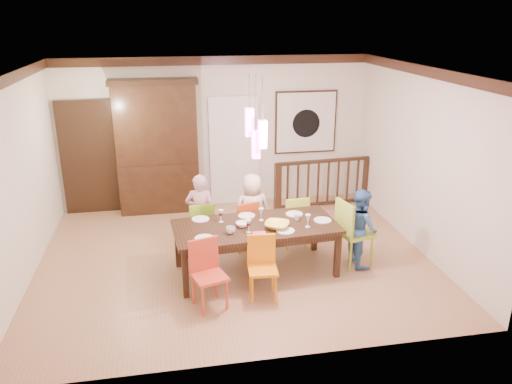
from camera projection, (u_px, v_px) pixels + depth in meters
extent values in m
plane|color=#A1704E|center=(235.00, 258.00, 7.88)|extent=(6.00, 6.00, 0.00)
plane|color=white|center=(232.00, 70.00, 6.90)|extent=(6.00, 6.00, 0.00)
plane|color=beige|center=(216.00, 133.00, 9.70)|extent=(6.00, 0.00, 6.00)
plane|color=beige|center=(18.00, 182.00, 6.88)|extent=(0.00, 5.00, 5.00)
plane|color=beige|center=(421.00, 160.00, 7.89)|extent=(0.00, 5.00, 5.00)
cube|color=black|center=(90.00, 159.00, 9.39)|extent=(1.04, 0.07, 2.24)
cube|color=silver|center=(234.00, 152.00, 9.86)|extent=(0.97, 0.05, 2.22)
cube|color=black|center=(306.00, 122.00, 9.93)|extent=(1.25, 0.04, 1.25)
cube|color=silver|center=(306.00, 122.00, 9.90)|extent=(1.18, 0.02, 1.18)
cylinder|color=black|center=(306.00, 124.00, 9.90)|extent=(0.56, 0.01, 0.56)
cube|color=#FF4CC8|center=(249.00, 122.00, 6.75)|extent=(0.11, 0.11, 0.38)
cylinder|color=black|center=(249.00, 91.00, 6.60)|extent=(0.01, 0.01, 0.46)
cube|color=#FF4CC8|center=(262.00, 134.00, 6.73)|extent=(0.11, 0.11, 0.38)
cylinder|color=black|center=(263.00, 98.00, 6.56)|extent=(0.01, 0.01, 0.61)
cube|color=#FF4CC8|center=(256.00, 144.00, 6.81)|extent=(0.11, 0.11, 0.38)
cylinder|color=black|center=(256.00, 103.00, 6.62)|extent=(0.01, 0.01, 0.76)
cube|color=black|center=(256.00, 227.00, 7.23)|extent=(2.44, 1.25, 0.05)
cube|color=black|center=(180.00, 243.00, 7.59)|extent=(0.09, 0.09, 0.70)
cube|color=black|center=(318.00, 232.00, 7.96)|extent=(0.09, 0.09, 0.70)
cube|color=black|center=(182.00, 271.00, 6.75)|extent=(0.09, 0.09, 0.70)
cube|color=black|center=(337.00, 258.00, 7.12)|extent=(0.09, 0.09, 0.70)
cube|color=black|center=(250.00, 219.00, 7.69)|extent=(2.16, 0.21, 0.10)
cube|color=black|center=(262.00, 245.00, 6.81)|extent=(2.16, 0.21, 0.10)
cube|color=#7EB921|center=(201.00, 227.00, 7.97)|extent=(0.43, 0.43, 0.04)
cube|color=#7EB921|center=(200.00, 214.00, 7.89)|extent=(0.39, 0.08, 0.43)
cylinder|color=#7EB921|center=(192.00, 244.00, 7.87)|extent=(0.03, 0.03, 0.41)
cylinder|color=#7EB921|center=(212.00, 243.00, 7.92)|extent=(0.03, 0.03, 0.41)
cylinder|color=#7EB921|center=(191.00, 236.00, 8.16)|extent=(0.03, 0.03, 0.41)
cylinder|color=#7EB921|center=(210.00, 235.00, 8.21)|extent=(0.03, 0.03, 0.41)
cube|color=#C44814|center=(244.00, 225.00, 8.08)|extent=(0.47, 0.47, 0.04)
cube|color=#C44814|center=(244.00, 212.00, 8.01)|extent=(0.37, 0.14, 0.42)
cylinder|color=#C44814|center=(236.00, 241.00, 7.99)|extent=(0.03, 0.03, 0.40)
cylinder|color=#C44814|center=(255.00, 240.00, 8.04)|extent=(0.03, 0.03, 0.40)
cylinder|color=#C44814|center=(233.00, 233.00, 8.27)|extent=(0.03, 0.03, 0.40)
cylinder|color=#C44814|center=(251.00, 232.00, 8.32)|extent=(0.03, 0.03, 0.40)
cube|color=#B6CE34|center=(293.00, 221.00, 8.18)|extent=(0.43, 0.43, 0.04)
cube|color=#B6CE34|center=(294.00, 208.00, 8.10)|extent=(0.40, 0.07, 0.44)
cylinder|color=#B6CE34|center=(286.00, 238.00, 8.07)|extent=(0.03, 0.03, 0.42)
cylinder|color=#B6CE34|center=(305.00, 237.00, 8.13)|extent=(0.03, 0.03, 0.42)
cylinder|color=#B6CE34|center=(281.00, 230.00, 8.37)|extent=(0.03, 0.03, 0.42)
cylinder|color=#B6CE34|center=(300.00, 229.00, 8.43)|extent=(0.03, 0.03, 0.42)
cube|color=#C23C24|center=(209.00, 277.00, 6.43)|extent=(0.51, 0.51, 0.04)
cube|color=#C23C24|center=(209.00, 260.00, 6.35)|extent=(0.40, 0.16, 0.45)
cylinder|color=#C23C24|center=(198.00, 300.00, 6.32)|extent=(0.04, 0.04, 0.43)
cylinder|color=#C23C24|center=(224.00, 297.00, 6.38)|extent=(0.04, 0.04, 0.43)
cylinder|color=#C23C24|center=(196.00, 287.00, 6.63)|extent=(0.04, 0.04, 0.43)
cylinder|color=#C23C24|center=(221.00, 284.00, 6.68)|extent=(0.04, 0.04, 0.43)
cube|color=orange|center=(263.00, 270.00, 6.66)|extent=(0.41, 0.41, 0.04)
cube|color=orange|center=(263.00, 254.00, 6.58)|extent=(0.39, 0.07, 0.42)
cylinder|color=orange|center=(253.00, 291.00, 6.56)|extent=(0.03, 0.03, 0.40)
cylinder|color=orange|center=(276.00, 288.00, 6.61)|extent=(0.03, 0.03, 0.40)
cylinder|color=orange|center=(249.00, 279.00, 6.84)|extent=(0.03, 0.03, 0.40)
cylinder|color=orange|center=(271.00, 277.00, 6.90)|extent=(0.03, 0.03, 0.40)
cube|color=#93B433|center=(355.00, 233.00, 7.55)|extent=(0.56, 0.56, 0.04)
cube|color=#93B433|center=(356.00, 216.00, 7.45)|extent=(0.15, 0.47, 0.51)
cylinder|color=#93B433|center=(347.00, 255.00, 7.43)|extent=(0.04, 0.04, 0.49)
cylinder|color=#93B433|center=(371.00, 253.00, 7.49)|extent=(0.04, 0.04, 0.49)
cylinder|color=#93B433|center=(338.00, 244.00, 7.78)|extent=(0.04, 0.04, 0.49)
cylinder|color=#93B433|center=(361.00, 242.00, 7.84)|extent=(0.04, 0.04, 0.49)
cube|color=black|center=(160.00, 187.00, 9.63)|extent=(1.50, 0.44, 0.96)
cube|color=black|center=(156.00, 124.00, 9.24)|extent=(1.50, 0.40, 1.50)
cube|color=black|center=(156.00, 122.00, 9.41)|extent=(1.28, 0.02, 1.28)
cube|color=black|center=(153.00, 82.00, 8.98)|extent=(1.61, 0.44, 0.10)
cube|color=black|center=(277.00, 187.00, 9.71)|extent=(0.13, 0.13, 0.92)
cube|color=black|center=(368.00, 181.00, 10.03)|extent=(0.13, 0.13, 0.92)
cube|color=black|center=(324.00, 161.00, 9.71)|extent=(2.00, 0.23, 0.06)
cube|color=black|center=(322.00, 203.00, 10.01)|extent=(1.88, 0.20, 0.05)
imported|color=beige|center=(201.00, 214.00, 7.88)|extent=(0.54, 0.43, 1.31)
imported|color=beige|center=(252.00, 211.00, 8.10)|extent=(0.65, 0.46, 1.24)
imported|color=teal|center=(361.00, 227.00, 7.51)|extent=(0.51, 0.63, 1.20)
imported|color=yellow|center=(277.00, 225.00, 7.11)|extent=(0.45, 0.45, 0.08)
imported|color=white|center=(242.00, 224.00, 7.16)|extent=(0.26, 0.26, 0.06)
imported|color=silver|center=(231.00, 230.00, 6.93)|extent=(0.13, 0.13, 0.10)
imported|color=silver|center=(297.00, 217.00, 7.38)|extent=(0.11, 0.11, 0.09)
cylinder|color=white|center=(200.00, 219.00, 7.41)|extent=(0.26, 0.26, 0.01)
cylinder|color=white|center=(247.00, 216.00, 7.53)|extent=(0.26, 0.26, 0.01)
cylinder|color=white|center=(294.00, 214.00, 7.60)|extent=(0.26, 0.26, 0.01)
cylinder|color=white|center=(204.00, 238.00, 6.78)|extent=(0.26, 0.26, 0.01)
cylinder|color=white|center=(285.00, 231.00, 7.01)|extent=(0.26, 0.26, 0.01)
cylinder|color=white|center=(323.00, 220.00, 7.37)|extent=(0.26, 0.26, 0.01)
cube|color=#D83359|center=(259.00, 234.00, 6.91)|extent=(0.18, 0.14, 0.01)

